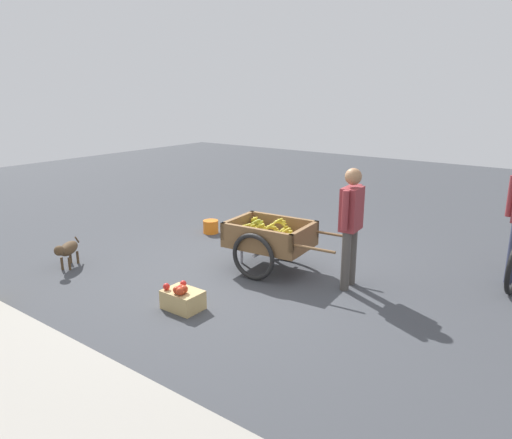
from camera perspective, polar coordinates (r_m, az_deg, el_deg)
name	(u,v)px	position (r m, az deg, el deg)	size (l,w,h in m)	color
ground_plane	(247,273)	(6.57, -1.12, -6.47)	(24.00, 24.00, 0.00)	#3D3F44
fruit_cart	(270,239)	(6.57, 1.65, -2.36)	(1.71, 0.99, 0.73)	brown
vendor_person	(351,218)	(5.97, 11.32, 0.16)	(0.23, 0.53, 1.53)	#4C4742
dog	(67,249)	(7.19, -21.65, -3.34)	(0.41, 0.58, 0.40)	#4C3823
plastic_bucket	(211,227)	(8.37, -5.44, -0.86)	(0.27, 0.27, 0.23)	orange
apple_crate	(182,298)	(5.58, -8.80, -9.32)	(0.44, 0.32, 0.32)	tan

